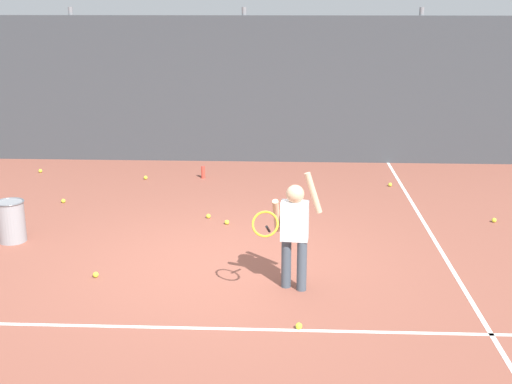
{
  "coord_description": "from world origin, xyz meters",
  "views": [
    {
      "loc": [
        0.84,
        -7.7,
        3.15
      ],
      "look_at": [
        0.47,
        0.26,
        0.85
      ],
      "focal_mm": 47.42,
      "sensor_mm": 36.0,
      "label": 1
    }
  ],
  "objects_px": {
    "tennis_ball_2": "(390,185)",
    "water_bottle": "(203,172)",
    "tennis_ball_6": "(63,201)",
    "tennis_ball_1": "(494,220)",
    "tennis_ball_4": "(146,178)",
    "tennis_player": "(293,228)",
    "tennis_ball_5": "(96,275)",
    "tennis_ball_7": "(227,222)",
    "tennis_ball_3": "(299,326)",
    "tennis_ball_0": "(40,171)",
    "ball_hopper": "(11,221)",
    "tennis_ball_8": "(208,216)"
  },
  "relations": [
    {
      "from": "water_bottle",
      "to": "tennis_ball_4",
      "type": "height_order",
      "value": "water_bottle"
    },
    {
      "from": "tennis_ball_7",
      "to": "tennis_ball_4",
      "type": "bearing_deg",
      "value": 124.62
    },
    {
      "from": "tennis_ball_5",
      "to": "water_bottle",
      "type": "bearing_deg",
      "value": 81.15
    },
    {
      "from": "water_bottle",
      "to": "tennis_player",
      "type": "bearing_deg",
      "value": -71.59
    },
    {
      "from": "tennis_ball_2",
      "to": "tennis_ball_1",
      "type": "bearing_deg",
      "value": -56.9
    },
    {
      "from": "tennis_ball_2",
      "to": "water_bottle",
      "type": "bearing_deg",
      "value": 172.92
    },
    {
      "from": "tennis_ball_7",
      "to": "tennis_ball_1",
      "type": "bearing_deg",
      "value": 4.02
    },
    {
      "from": "ball_hopper",
      "to": "tennis_ball_6",
      "type": "height_order",
      "value": "ball_hopper"
    },
    {
      "from": "water_bottle",
      "to": "tennis_ball_3",
      "type": "bearing_deg",
      "value": -73.97
    },
    {
      "from": "tennis_ball_3",
      "to": "tennis_ball_8",
      "type": "bearing_deg",
      "value": 110.62
    },
    {
      "from": "tennis_ball_1",
      "to": "tennis_ball_8",
      "type": "distance_m",
      "value": 4.18
    },
    {
      "from": "tennis_ball_3",
      "to": "tennis_ball_4",
      "type": "distance_m",
      "value": 6.2
    },
    {
      "from": "tennis_ball_3",
      "to": "tennis_ball_1",
      "type": "bearing_deg",
      "value": 49.9
    },
    {
      "from": "tennis_ball_3",
      "to": "tennis_ball_4",
      "type": "relative_size",
      "value": 1.0
    },
    {
      "from": "tennis_ball_0",
      "to": "tennis_player",
      "type": "bearing_deg",
      "value": -47.06
    },
    {
      "from": "tennis_ball_3",
      "to": "tennis_player",
      "type": "bearing_deg",
      "value": 93.46
    },
    {
      "from": "water_bottle",
      "to": "tennis_ball_8",
      "type": "xyz_separation_m",
      "value": [
        0.36,
        -2.3,
        -0.08
      ]
    },
    {
      "from": "tennis_ball_2",
      "to": "tennis_ball_6",
      "type": "xyz_separation_m",
      "value": [
        -5.34,
        -1.22,
        0.0
      ]
    },
    {
      "from": "tennis_ball_1",
      "to": "tennis_ball_7",
      "type": "relative_size",
      "value": 1.0
    },
    {
      "from": "tennis_player",
      "to": "tennis_ball_5",
      "type": "bearing_deg",
      "value": -179.28
    },
    {
      "from": "tennis_ball_6",
      "to": "water_bottle",
      "type": "bearing_deg",
      "value": 38.65
    },
    {
      "from": "water_bottle",
      "to": "tennis_ball_1",
      "type": "distance_m",
      "value": 5.08
    },
    {
      "from": "tennis_ball_2",
      "to": "ball_hopper",
      "type": "bearing_deg",
      "value": -151.28
    },
    {
      "from": "tennis_ball_4",
      "to": "tennis_ball_7",
      "type": "relative_size",
      "value": 1.0
    },
    {
      "from": "tennis_ball_1",
      "to": "tennis_ball_6",
      "type": "relative_size",
      "value": 1.0
    },
    {
      "from": "tennis_ball_3",
      "to": "tennis_ball_7",
      "type": "xyz_separation_m",
      "value": [
        -0.99,
        3.16,
        0.0
      ]
    },
    {
      "from": "tennis_ball_3",
      "to": "tennis_ball_2",
      "type": "bearing_deg",
      "value": 72.71
    },
    {
      "from": "tennis_player",
      "to": "tennis_ball_1",
      "type": "xyz_separation_m",
      "value": [
        2.95,
        2.47,
        -0.69
      ]
    },
    {
      "from": "tennis_ball_0",
      "to": "tennis_ball_6",
      "type": "height_order",
      "value": "same"
    },
    {
      "from": "tennis_player",
      "to": "water_bottle",
      "type": "relative_size",
      "value": 6.14
    },
    {
      "from": "tennis_ball_1",
      "to": "tennis_ball_2",
      "type": "xyz_separation_m",
      "value": [
        -1.23,
        1.89,
        0.0
      ]
    },
    {
      "from": "tennis_ball_1",
      "to": "tennis_ball_5",
      "type": "height_order",
      "value": "same"
    },
    {
      "from": "tennis_ball_5",
      "to": "tennis_ball_0",
      "type": "bearing_deg",
      "value": 116.34
    },
    {
      "from": "ball_hopper",
      "to": "tennis_ball_3",
      "type": "bearing_deg",
      "value": -31.53
    },
    {
      "from": "tennis_ball_8",
      "to": "tennis_ball_3",
      "type": "bearing_deg",
      "value": -69.38
    },
    {
      "from": "tennis_ball_2",
      "to": "tennis_ball_4",
      "type": "height_order",
      "value": "same"
    },
    {
      "from": "tennis_ball_5",
      "to": "ball_hopper",
      "type": "bearing_deg",
      "value": 141.32
    },
    {
      "from": "tennis_player",
      "to": "tennis_ball_6",
      "type": "bearing_deg",
      "value": 145.26
    },
    {
      "from": "tennis_ball_6",
      "to": "tennis_ball_8",
      "type": "xyz_separation_m",
      "value": [
        2.4,
        -0.67,
        0.0
      ]
    },
    {
      "from": "ball_hopper",
      "to": "tennis_ball_6",
      "type": "xyz_separation_m",
      "value": [
        0.11,
        1.77,
        -0.26
      ]
    },
    {
      "from": "tennis_ball_7",
      "to": "tennis_ball_6",
      "type": "bearing_deg",
      "value": 160.79
    },
    {
      "from": "tennis_ball_2",
      "to": "tennis_ball_5",
      "type": "height_order",
      "value": "same"
    },
    {
      "from": "tennis_ball_5",
      "to": "tennis_ball_6",
      "type": "relative_size",
      "value": 1.0
    },
    {
      "from": "tennis_player",
      "to": "tennis_ball_5",
      "type": "distance_m",
      "value": 2.41
    },
    {
      "from": "tennis_ball_1",
      "to": "tennis_ball_4",
      "type": "xyz_separation_m",
      "value": [
        -5.56,
        2.16,
        0.0
      ]
    },
    {
      "from": "ball_hopper",
      "to": "tennis_ball_5",
      "type": "bearing_deg",
      "value": -38.68
    },
    {
      "from": "tennis_ball_5",
      "to": "tennis_ball_7",
      "type": "relative_size",
      "value": 1.0
    },
    {
      "from": "tennis_ball_5",
      "to": "tennis_ball_6",
      "type": "height_order",
      "value": "same"
    },
    {
      "from": "tennis_ball_5",
      "to": "tennis_ball_7",
      "type": "xyz_separation_m",
      "value": [
        1.36,
        1.98,
        0.0
      ]
    },
    {
      "from": "ball_hopper",
      "to": "tennis_ball_4",
      "type": "relative_size",
      "value": 8.52
    }
  ]
}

